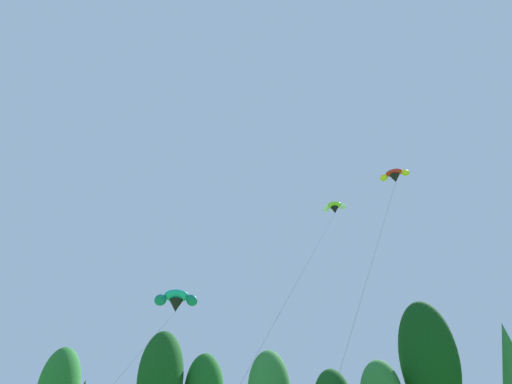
{
  "coord_description": "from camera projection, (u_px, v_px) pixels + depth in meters",
  "views": [
    {
      "loc": [
        9.09,
        -0.81,
        2.07
      ],
      "look_at": [
        0.67,
        20.8,
        15.22
      ],
      "focal_mm": 30.56,
      "sensor_mm": 36.0,
      "label": 1
    }
  ],
  "objects": [
    {
      "name": "treeline_tree_h",
      "position": [
        429.0,
        359.0,
        45.39
      ],
      "size": [
        5.94,
        5.94,
        15.34
      ],
      "color": "#472D19",
      "rests_on": "ground_plane"
    },
    {
      "name": "treeline_tree_c",
      "position": [
        160.0,
        378.0,
        53.94
      ],
      "size": [
        5.65,
        5.65,
        14.26
      ],
      "color": "#472D19",
      "rests_on": "ground_plane"
    },
    {
      "name": "parafoil_kite_mid_lime_white",
      "position": [
        334.0,
        208.0,
        47.93
      ],
      "size": [
        5.15,
        21.76,
        23.33
      ],
      "color": "#93D633"
    },
    {
      "name": "parafoil_kite_far_red_yellow",
      "position": [
        395.0,
        176.0,
        43.3
      ],
      "size": [
        7.39,
        15.16,
        23.97
      ],
      "color": "red"
    },
    {
      "name": "parafoil_kite_high_teal",
      "position": [
        176.0,
        300.0,
        33.96
      ],
      "size": [
        3.87,
        13.59,
        11.19
      ],
      "color": "teal"
    }
  ]
}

